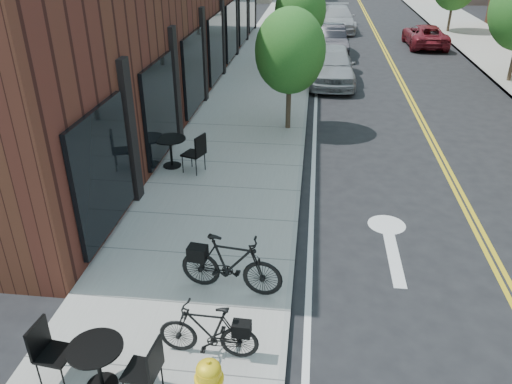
{
  "coord_description": "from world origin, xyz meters",
  "views": [
    {
      "loc": [
        0.18,
        -6.65,
        5.92
      ],
      "look_at": [
        -0.91,
        2.64,
        1.0
      ],
      "focal_mm": 35.0,
      "sensor_mm": 36.0,
      "label": 1
    }
  ],
  "objects_px": {
    "bicycle_left": "(208,331)",
    "parked_car_c": "(337,19)",
    "bistro_set_c": "(171,148)",
    "parked_car_a": "(332,65)",
    "parked_car_far": "(425,36)",
    "bistro_set_b": "(98,361)",
    "parked_car_b": "(329,40)",
    "bicycle_right": "(231,264)"
  },
  "relations": [
    {
      "from": "bicycle_left",
      "to": "parked_car_c",
      "type": "distance_m",
      "value": 29.27
    },
    {
      "from": "bistro_set_c",
      "to": "parked_car_a",
      "type": "relative_size",
      "value": 0.43
    },
    {
      "from": "bistro_set_c",
      "to": "parked_car_far",
      "type": "bearing_deg",
      "value": 81.38
    },
    {
      "from": "parked_car_c",
      "to": "bistro_set_b",
      "type": "bearing_deg",
      "value": -100.18
    },
    {
      "from": "parked_car_b",
      "to": "parked_car_c",
      "type": "xyz_separation_m",
      "value": [
        0.65,
        7.4,
        0.0
      ]
    },
    {
      "from": "parked_car_a",
      "to": "parked_car_c",
      "type": "relative_size",
      "value": 0.89
    },
    {
      "from": "bicycle_right",
      "to": "parked_car_b",
      "type": "relative_size",
      "value": 0.4
    },
    {
      "from": "parked_car_a",
      "to": "parked_car_far",
      "type": "xyz_separation_m",
      "value": [
        5.4,
        8.44,
        -0.19
      ]
    },
    {
      "from": "bistro_set_b",
      "to": "parked_car_c",
      "type": "xyz_separation_m",
      "value": [
        4.09,
        29.93,
        0.16
      ]
    },
    {
      "from": "parked_car_far",
      "to": "parked_car_c",
      "type": "bearing_deg",
      "value": -44.55
    },
    {
      "from": "bicycle_left",
      "to": "bicycle_right",
      "type": "relative_size",
      "value": 0.83
    },
    {
      "from": "parked_car_a",
      "to": "parked_car_far",
      "type": "bearing_deg",
      "value": 56.18
    },
    {
      "from": "bicycle_left",
      "to": "parked_car_b",
      "type": "distance_m",
      "value": 21.85
    },
    {
      "from": "bicycle_right",
      "to": "bistro_set_b",
      "type": "height_order",
      "value": "bicycle_right"
    },
    {
      "from": "bicycle_left",
      "to": "parked_car_a",
      "type": "distance_m",
      "value": 16.26
    },
    {
      "from": "parked_car_a",
      "to": "parked_car_b",
      "type": "distance_m",
      "value": 5.63
    },
    {
      "from": "bicycle_right",
      "to": "bistro_set_b",
      "type": "distance_m",
      "value": 2.79
    },
    {
      "from": "bicycle_right",
      "to": "parked_car_c",
      "type": "xyz_separation_m",
      "value": [
        2.58,
        27.58,
        0.08
      ]
    },
    {
      "from": "bistro_set_c",
      "to": "parked_car_a",
      "type": "xyz_separation_m",
      "value": [
        4.5,
        9.44,
        0.14
      ]
    },
    {
      "from": "bicycle_right",
      "to": "parked_car_c",
      "type": "bearing_deg",
      "value": 2.14
    },
    {
      "from": "parked_car_a",
      "to": "parked_car_b",
      "type": "relative_size",
      "value": 1.01
    },
    {
      "from": "parked_car_a",
      "to": "parked_car_c",
      "type": "height_order",
      "value": "parked_car_a"
    },
    {
      "from": "bistro_set_c",
      "to": "parked_car_c",
      "type": "height_order",
      "value": "parked_car_c"
    },
    {
      "from": "bistro_set_c",
      "to": "parked_car_a",
      "type": "distance_m",
      "value": 10.45
    },
    {
      "from": "bicycle_right",
      "to": "parked_car_a",
      "type": "distance_m",
      "value": 14.69
    },
    {
      "from": "parked_car_far",
      "to": "bicycle_left",
      "type": "bearing_deg",
      "value": 72.08
    },
    {
      "from": "bicycle_left",
      "to": "bistro_set_b",
      "type": "xyz_separation_m",
      "value": [
        -1.41,
        -0.78,
        0.02
      ]
    },
    {
      "from": "parked_car_a",
      "to": "parked_car_far",
      "type": "height_order",
      "value": "parked_car_a"
    },
    {
      "from": "bicycle_right",
      "to": "parked_car_a",
      "type": "xyz_separation_m",
      "value": [
        2.0,
        14.55,
        0.12
      ]
    },
    {
      "from": "bistro_set_c",
      "to": "parked_car_c",
      "type": "distance_m",
      "value": 23.03
    },
    {
      "from": "bistro_set_c",
      "to": "parked_car_far",
      "type": "relative_size",
      "value": 0.46
    },
    {
      "from": "parked_car_c",
      "to": "parked_car_far",
      "type": "height_order",
      "value": "parked_car_c"
    },
    {
      "from": "bicycle_left",
      "to": "bistro_set_b",
      "type": "relative_size",
      "value": 0.85
    },
    {
      "from": "bistro_set_c",
      "to": "parked_car_b",
      "type": "height_order",
      "value": "parked_car_b"
    },
    {
      "from": "parked_car_a",
      "to": "bicycle_left",
      "type": "bearing_deg",
      "value": -98.59
    },
    {
      "from": "bicycle_right",
      "to": "bistro_set_b",
      "type": "bearing_deg",
      "value": 154.89
    },
    {
      "from": "bicycle_left",
      "to": "parked_car_a",
      "type": "bearing_deg",
      "value": 174.4
    },
    {
      "from": "bicycle_right",
      "to": "parked_car_c",
      "type": "relative_size",
      "value": 0.36
    },
    {
      "from": "bistro_set_c",
      "to": "parked_car_b",
      "type": "xyz_separation_m",
      "value": [
        4.44,
        15.07,
        0.11
      ]
    },
    {
      "from": "bicycle_right",
      "to": "parked_car_a",
      "type": "relative_size",
      "value": 0.4
    },
    {
      "from": "bistro_set_b",
      "to": "parked_car_far",
      "type": "xyz_separation_m",
      "value": [
        8.9,
        25.34,
        0.01
      ]
    },
    {
      "from": "parked_car_c",
      "to": "bicycle_left",
      "type": "bearing_deg",
      "value": -97.65
    }
  ]
}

